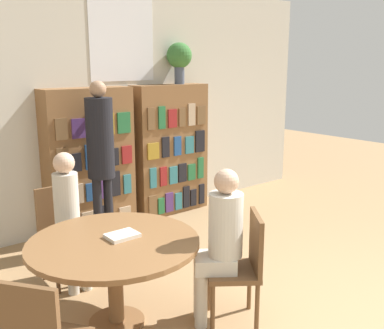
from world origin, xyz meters
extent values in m
cube|color=beige|center=(0.00, 3.72, 1.50)|extent=(6.40, 0.06, 3.00)
cube|color=white|center=(0.00, 3.69, 2.35)|extent=(0.90, 0.01, 1.10)
cube|color=brown|center=(-0.60, 3.53, 0.87)|extent=(1.08, 0.32, 1.74)
cube|color=navy|center=(-0.96, 3.36, 0.20)|extent=(0.17, 0.02, 0.29)
cube|color=tan|center=(-0.73, 3.36, 0.19)|extent=(0.17, 0.02, 0.25)
cube|color=black|center=(-0.48, 3.36, 0.20)|extent=(0.16, 0.02, 0.29)
cube|color=tan|center=(-0.24, 3.36, 0.17)|extent=(0.16, 0.02, 0.21)
cube|color=brown|center=(-1.01, 3.36, 0.57)|extent=(0.14, 0.02, 0.25)
cube|color=tan|center=(-0.84, 3.36, 0.55)|extent=(0.12, 0.02, 0.23)
cube|color=navy|center=(-0.67, 3.36, 0.55)|extent=(0.14, 0.02, 0.21)
cube|color=#4C2D6B|center=(-0.52, 3.36, 0.56)|extent=(0.14, 0.02, 0.24)
cube|color=black|center=(-0.35, 3.36, 0.59)|extent=(0.11, 0.02, 0.30)
cube|color=#2D707A|center=(-0.19, 3.36, 0.56)|extent=(0.10, 0.02, 0.24)
cube|color=brown|center=(-1.00, 3.36, 0.97)|extent=(0.14, 0.02, 0.29)
cube|color=black|center=(-0.85, 3.36, 0.92)|extent=(0.13, 0.02, 0.21)
cube|color=navy|center=(-0.67, 3.36, 0.96)|extent=(0.12, 0.02, 0.29)
cube|color=maroon|center=(-0.52, 3.36, 0.95)|extent=(0.09, 0.02, 0.26)
cube|color=black|center=(-0.35, 3.36, 0.92)|extent=(0.10, 0.02, 0.21)
cube|color=maroon|center=(-0.18, 3.36, 0.93)|extent=(0.14, 0.02, 0.22)
cube|color=brown|center=(-0.99, 3.36, 1.32)|extent=(0.14, 0.02, 0.24)
cube|color=#4C2D6B|center=(-0.79, 3.36, 1.31)|extent=(0.16, 0.02, 0.22)
cube|color=tan|center=(-0.60, 3.36, 1.34)|extent=(0.17, 0.02, 0.28)
cube|color=olive|center=(-0.40, 3.36, 1.32)|extent=(0.11, 0.02, 0.25)
cube|color=#236638|center=(-0.21, 3.36, 1.32)|extent=(0.17, 0.02, 0.25)
cube|color=brown|center=(0.60, 3.53, 0.87)|extent=(1.08, 0.32, 1.74)
cube|color=brown|center=(0.18, 3.36, 0.20)|extent=(0.12, 0.02, 0.27)
cube|color=#236638|center=(0.32, 3.36, 0.17)|extent=(0.10, 0.02, 0.22)
cube|color=#4C2D6B|center=(0.45, 3.36, 0.19)|extent=(0.12, 0.02, 0.26)
cube|color=#2D707A|center=(0.61, 3.36, 0.18)|extent=(0.11, 0.02, 0.23)
cube|color=black|center=(0.74, 3.36, 0.21)|extent=(0.11, 0.02, 0.30)
cube|color=black|center=(0.87, 3.36, 0.18)|extent=(0.10, 0.02, 0.23)
cube|color=black|center=(1.02, 3.36, 0.20)|extent=(0.09, 0.02, 0.28)
cube|color=#2D707A|center=(0.20, 3.36, 0.57)|extent=(0.10, 0.02, 0.26)
cube|color=maroon|center=(0.36, 3.36, 0.57)|extent=(0.10, 0.02, 0.25)
cube|color=#2D707A|center=(0.52, 3.36, 0.56)|extent=(0.13, 0.02, 0.23)
cube|color=black|center=(0.68, 3.36, 0.57)|extent=(0.13, 0.02, 0.25)
cube|color=#236638|center=(0.84, 3.36, 0.55)|extent=(0.13, 0.02, 0.22)
cube|color=#236638|center=(1.00, 3.36, 0.59)|extent=(0.10, 0.02, 0.29)
cube|color=olive|center=(0.21, 3.36, 0.92)|extent=(0.17, 0.02, 0.21)
cube|color=black|center=(0.40, 3.36, 0.95)|extent=(0.11, 0.02, 0.27)
cube|color=navy|center=(0.60, 3.36, 0.94)|extent=(0.11, 0.02, 0.25)
cube|color=#2D707A|center=(0.80, 3.36, 0.93)|extent=(0.14, 0.02, 0.23)
cube|color=black|center=(0.99, 3.36, 0.97)|extent=(0.16, 0.02, 0.29)
cube|color=brown|center=(0.18, 3.36, 1.34)|extent=(0.10, 0.02, 0.28)
cube|color=#236638|center=(0.35, 3.36, 1.34)|extent=(0.10, 0.02, 0.29)
cube|color=maroon|center=(0.52, 3.36, 1.32)|extent=(0.13, 0.02, 0.24)
cube|color=brown|center=(0.68, 3.36, 1.32)|extent=(0.10, 0.02, 0.24)
cube|color=tan|center=(0.84, 3.36, 1.35)|extent=(0.12, 0.02, 0.30)
cube|color=brown|center=(1.01, 3.36, 1.32)|extent=(0.15, 0.02, 0.25)
cylinder|color=#475166|center=(0.77, 3.53, 1.86)|extent=(0.13, 0.13, 0.24)
sphere|color=#387033|center=(0.77, 3.53, 2.12)|extent=(0.34, 0.34, 0.34)
cylinder|color=brown|center=(-1.40, 1.56, 0.01)|extent=(0.44, 0.44, 0.03)
cylinder|color=brown|center=(-1.40, 1.56, 0.35)|extent=(0.12, 0.12, 0.64)
cylinder|color=brown|center=(-1.40, 1.56, 0.69)|extent=(1.32, 1.32, 0.04)
cube|color=brown|center=(-2.29, 0.92, 0.67)|extent=(0.26, 0.35, 0.45)
cube|color=brown|center=(-1.39, 2.48, 0.43)|extent=(0.40, 0.40, 0.04)
cube|color=brown|center=(-1.39, 2.66, 0.67)|extent=(0.40, 0.04, 0.45)
cylinder|color=brown|center=(-1.22, 2.30, 0.20)|extent=(0.04, 0.04, 0.41)
cylinder|color=brown|center=(-1.56, 2.31, 0.20)|extent=(0.04, 0.04, 0.41)
cylinder|color=brown|center=(-1.22, 2.64, 0.20)|extent=(0.04, 0.04, 0.41)
cylinder|color=brown|center=(-1.56, 2.65, 0.20)|extent=(0.04, 0.04, 0.41)
cube|color=brown|center=(-0.66, 1.01, 0.43)|extent=(0.56, 0.56, 0.04)
cube|color=brown|center=(-0.51, 0.91, 0.67)|extent=(0.27, 0.34, 0.45)
cylinder|color=brown|center=(-0.89, 0.98, 0.20)|extent=(0.04, 0.04, 0.41)
cylinder|color=brown|center=(-0.69, 1.25, 0.20)|extent=(0.04, 0.04, 0.41)
cylinder|color=brown|center=(-0.62, 0.78, 0.20)|extent=(0.04, 0.04, 0.41)
cylinder|color=brown|center=(-0.42, 1.05, 0.20)|extent=(0.04, 0.04, 0.41)
cube|color=beige|center=(-1.39, 2.34, 0.51)|extent=(0.23, 0.32, 0.12)
cylinder|color=beige|center=(-1.39, 2.42, 0.82)|extent=(0.22, 0.22, 0.50)
sphere|color=#DBB293|center=(-1.39, 2.42, 1.16)|extent=(0.19, 0.19, 0.19)
cylinder|color=beige|center=(-1.33, 2.22, 0.22)|extent=(0.10, 0.10, 0.45)
cylinder|color=beige|center=(-1.45, 2.22, 0.22)|extent=(0.10, 0.10, 0.45)
cube|color=beige|center=(-0.77, 1.10, 0.51)|extent=(0.41, 0.40, 0.12)
cylinder|color=beige|center=(-0.71, 1.05, 0.82)|extent=(0.26, 0.26, 0.50)
sphere|color=tan|center=(-0.71, 1.05, 1.16)|extent=(0.19, 0.19, 0.19)
cylinder|color=beige|center=(-0.90, 1.10, 0.22)|extent=(0.10, 0.10, 0.45)
cylinder|color=beige|center=(-0.82, 1.22, 0.22)|extent=(0.10, 0.10, 0.45)
cylinder|color=black|center=(-0.78, 3.02, 0.40)|extent=(0.10, 0.10, 0.80)
cylinder|color=black|center=(-0.64, 3.02, 0.40)|extent=(0.10, 0.10, 0.80)
cylinder|color=black|center=(-0.71, 3.02, 1.23)|extent=(0.30, 0.30, 0.87)
sphere|color=#A37A5B|center=(-0.71, 3.02, 1.76)|extent=(0.18, 0.18, 0.18)
cylinder|color=black|center=(-0.62, 3.29, 1.45)|extent=(0.07, 0.30, 0.07)
cube|color=silver|center=(-1.31, 1.57, 0.72)|extent=(0.24, 0.18, 0.03)
camera|label=1|loc=(-2.96, -1.30, 2.04)|focal=42.00mm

